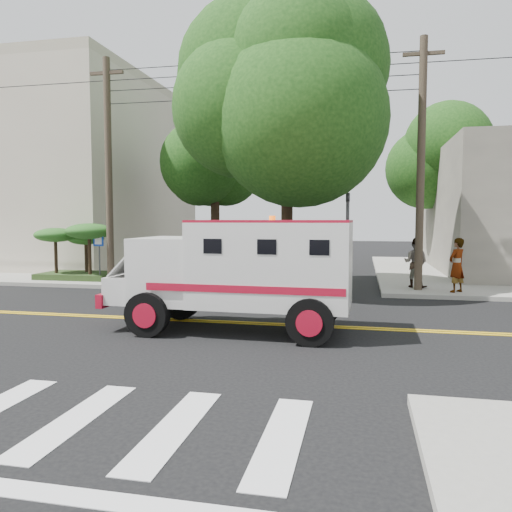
# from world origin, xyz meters

# --- Properties ---
(ground) EXTENTS (100.00, 100.00, 0.00)m
(ground) POSITION_xyz_m (0.00, 0.00, 0.00)
(ground) COLOR black
(ground) RESTS_ON ground
(sidewalk_nw) EXTENTS (17.00, 17.00, 0.15)m
(sidewalk_nw) POSITION_xyz_m (-13.50, 13.50, 0.07)
(sidewalk_nw) COLOR gray
(sidewalk_nw) RESTS_ON ground
(building_left) EXTENTS (16.00, 14.00, 10.00)m
(building_left) POSITION_xyz_m (-15.50, 15.00, 5.15)
(building_left) COLOR #BBAD99
(building_left) RESTS_ON sidewalk_nw
(utility_pole_left) EXTENTS (0.28, 0.28, 9.00)m
(utility_pole_left) POSITION_xyz_m (-5.60, 6.00, 4.50)
(utility_pole_left) COLOR #382D23
(utility_pole_left) RESTS_ON ground
(utility_pole_right) EXTENTS (0.28, 0.28, 9.00)m
(utility_pole_right) POSITION_xyz_m (6.30, 6.20, 4.50)
(utility_pole_right) COLOR #382D23
(utility_pole_right) RESTS_ON ground
(tree_main) EXTENTS (6.08, 5.70, 9.85)m
(tree_main) POSITION_xyz_m (1.94, 6.21, 7.20)
(tree_main) COLOR black
(tree_main) RESTS_ON ground
(tree_left) EXTENTS (4.48, 4.20, 7.70)m
(tree_left) POSITION_xyz_m (-2.68, 11.79, 5.73)
(tree_left) COLOR black
(tree_left) RESTS_ON ground
(tree_right) EXTENTS (4.80, 4.50, 8.20)m
(tree_right) POSITION_xyz_m (8.84, 15.77, 6.09)
(tree_right) COLOR black
(tree_right) RESTS_ON ground
(traffic_signal) EXTENTS (0.15, 0.18, 3.60)m
(traffic_signal) POSITION_xyz_m (3.80, 5.60, 2.23)
(traffic_signal) COLOR #3F3F42
(traffic_signal) RESTS_ON ground
(accessibility_sign) EXTENTS (0.45, 0.10, 2.02)m
(accessibility_sign) POSITION_xyz_m (-6.20, 6.17, 1.37)
(accessibility_sign) COLOR #3F3F42
(accessibility_sign) RESTS_ON ground
(palm_planter) EXTENTS (3.52, 2.63, 2.36)m
(palm_planter) POSITION_xyz_m (-7.44, 6.62, 1.65)
(palm_planter) COLOR #1E3314
(palm_planter) RESTS_ON sidewalk_nw
(armored_truck) EXTENTS (5.87, 2.45, 2.66)m
(armored_truck) POSITION_xyz_m (1.51, -0.90, 1.51)
(armored_truck) COLOR beige
(armored_truck) RESTS_ON ground
(pedestrian_a) EXTENTS (0.81, 0.80, 1.88)m
(pedestrian_a) POSITION_xyz_m (7.52, 5.82, 1.09)
(pedestrian_a) COLOR gray
(pedestrian_a) RESTS_ON sidewalk_ne
(pedestrian_b) EXTENTS (1.10, 1.00, 1.84)m
(pedestrian_b) POSITION_xyz_m (6.26, 6.81, 1.07)
(pedestrian_b) COLOR gray
(pedestrian_b) RESTS_ON sidewalk_ne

